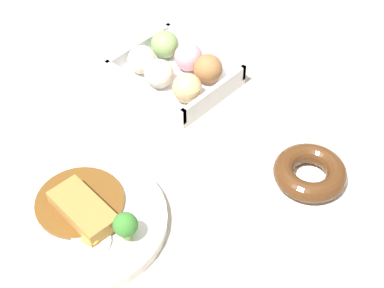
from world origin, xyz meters
The scene contains 4 objects.
ground_plane centered at (0.00, 0.00, 0.00)m, with size 1.60×1.60×0.00m, color #B2A893.
curry_plate centered at (0.00, 0.14, 0.01)m, with size 0.24×0.24×0.07m.
donut_box centered at (0.13, -0.18, 0.03)m, with size 0.20×0.17×0.07m.
chocolate_ring_donut centered at (-0.19, -0.15, 0.02)m, with size 0.12×0.12×0.03m.
Camera 1 is at (-0.46, 0.41, 0.71)m, focal length 54.38 mm.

